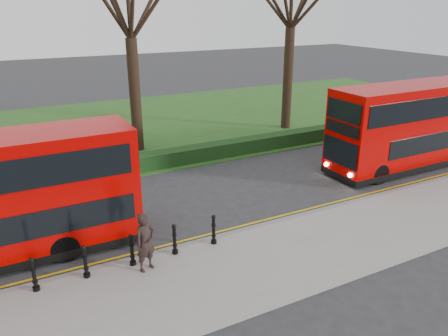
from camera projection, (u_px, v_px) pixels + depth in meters
ground at (170, 237)px, 15.39m from camera, size 120.00×120.00×0.00m
pavement at (206, 279)px, 12.88m from camera, size 60.00×4.00×0.15m
kerb at (180, 248)px, 14.54m from camera, size 60.00×0.25×0.16m
grass_verge at (85, 132)px, 27.82m from camera, size 60.00×18.00×0.06m
hedge at (118, 167)px, 20.89m from camera, size 60.00×0.90×0.80m
yellow_line_outer at (177, 246)px, 14.81m from camera, size 60.00×0.10×0.01m
yellow_line_inner at (175, 243)px, 14.98m from camera, size 60.00×0.10×0.01m
bollard_row at (132, 250)px, 13.30m from camera, size 5.72×0.15×1.00m
bus_rear at (421, 125)px, 21.66m from camera, size 10.40×2.39×4.14m
pedestrian at (146, 242)px, 12.93m from camera, size 0.79×0.65×1.85m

